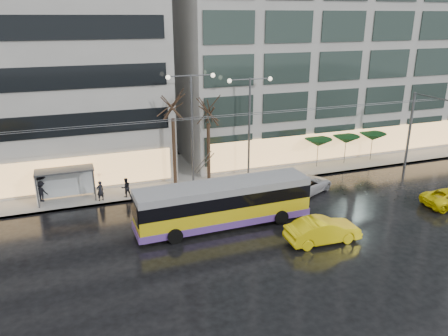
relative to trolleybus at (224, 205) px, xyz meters
name	(u,v)px	position (x,y,z in m)	size (l,w,h in m)	color
ground	(211,250)	(-1.83, -2.86, -1.49)	(140.00, 140.00, 0.00)	black
sidewalk	(184,172)	(0.17, 11.14, -1.41)	(80.00, 10.00, 0.15)	gray
kerb	(200,191)	(0.17, 6.19, -1.41)	(80.00, 0.10, 0.15)	slate
building_right	(326,24)	(17.17, 16.14, 11.16)	(32.00, 14.00, 25.00)	#9D9B96
trolleybus	(224,205)	(0.00, 0.00, 0.00)	(11.90, 4.70, 5.49)	gold
catenary	(190,146)	(-0.83, 5.08, 2.77)	(42.24, 5.12, 7.00)	#595B60
bus_shelter	(60,178)	(-10.21, 7.83, 0.47)	(4.20, 1.60, 2.51)	#595B60
street_lamp_near	(192,115)	(0.17, 7.94, 4.50)	(3.96, 0.36, 9.03)	#595B60
street_lamp_far	(249,113)	(5.17, 7.94, 4.23)	(3.96, 0.36, 8.53)	#595B60
tree_a	(172,102)	(-1.33, 8.14, 5.60)	(3.20, 3.20, 8.40)	black
tree_b	(208,107)	(1.67, 8.34, 4.91)	(3.20, 3.20, 7.70)	black
parasol_a	(318,143)	(12.17, 8.14, 0.96)	(2.50, 2.50, 2.65)	#595B60
parasol_b	(346,140)	(15.17, 8.14, 0.96)	(2.50, 2.50, 2.65)	#595B60
parasol_c	(373,137)	(18.17, 8.14, 0.96)	(2.50, 2.50, 2.65)	#595B60
taxi_b	(323,230)	(5.04, -4.25, -0.70)	(1.66, 4.75, 1.57)	yellow
sedan_silver	(307,184)	(8.27, 3.23, -0.81)	(2.24, 4.86, 1.35)	silver
pedestrian_a	(99,182)	(-7.46, 6.80, 0.13)	(1.27, 1.28, 2.19)	black
pedestrian_b	(126,187)	(-5.53, 6.90, -0.58)	(0.87, 0.76, 1.52)	black
pedestrian_c	(41,188)	(-11.64, 8.15, -0.22)	(1.19, 1.13, 2.11)	black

